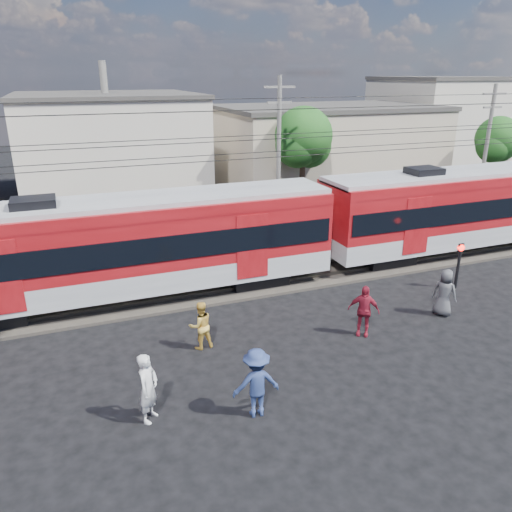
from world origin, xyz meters
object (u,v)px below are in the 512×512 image
object	(u,v)px
pedestrian_a	(148,388)
crossing_signal	(459,257)
commuter_train	(136,243)
pedestrian_c	(256,383)

from	to	relation	value
pedestrian_a	crossing_signal	xyz separation A→B (m)	(13.56, 3.92, 0.42)
commuter_train	crossing_signal	distance (m)	13.21
commuter_train	crossing_signal	xyz separation A→B (m)	(12.64, -3.70, -1.01)
pedestrian_c	crossing_signal	world-z (taller)	crossing_signal
pedestrian_a	crossing_signal	distance (m)	14.12
crossing_signal	pedestrian_a	bearing A→B (deg)	-163.87
commuter_train	pedestrian_c	size ratio (longest dim) A/B	25.77
commuter_train	pedestrian_a	xyz separation A→B (m)	(-0.92, -7.62, -1.43)
pedestrian_c	pedestrian_a	bearing A→B (deg)	-12.36
pedestrian_c	crossing_signal	size ratio (longest dim) A/B	0.97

